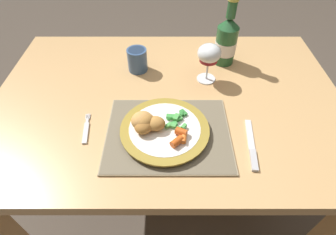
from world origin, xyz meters
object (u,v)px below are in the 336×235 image
Objects in this scene: dinner_plate at (165,130)px; table_knife at (252,148)px; dining_table at (168,117)px; fork at (86,131)px; bottle at (226,41)px; drinking_cup at (137,60)px; wine_glass at (209,55)px.

dinner_plate is 0.25m from table_knife.
fork is (-0.25, -0.16, 0.10)m from dining_table.
dining_table is 0.21m from dinner_plate.
dinner_plate is 2.15× the size of fork.
dining_table is 0.34m from table_knife.
bottle is at bearing 92.55° from table_knife.
dining_table is at bearing 136.34° from table_knife.
bottle is at bearing 9.27° from drinking_cup.
dining_table is 0.26m from wine_glass.
table_knife is 0.44m from bottle.
dinner_plate is 0.34m from drinking_cup.
dinner_plate is at bearing -2.44° from fork.
table_knife is (0.24, -0.23, 0.11)m from dining_table.
drinking_cup is (-0.25, 0.06, -0.06)m from wine_glass.
table_knife is 2.18× the size of drinking_cup.
table_knife is 0.75× the size of bottle.
bottle is (0.22, 0.21, 0.19)m from dining_table.
fork is 0.49m from table_knife.
drinking_cup is at bearing 132.76° from table_knife.
table_knife is (0.25, -0.06, -0.01)m from dinner_plate.
bottle is at bearing 58.91° from dinner_plate.
table_knife is 0.52m from drinking_cup.
dining_table is 9.82× the size of fork.
dining_table is at bearing -136.36° from bottle.
dining_table is at bearing 32.89° from fork.
fork is 0.49× the size of bottle.
table_knife is at bearing -7.90° from fork.
wine_glass reaches higher than table_knife.
drinking_cup reaches higher than fork.
wine_glass is at bearing 33.20° from fork.
bottle is 0.34m from drinking_cup.
dinner_plate is 3.05× the size of drinking_cup.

